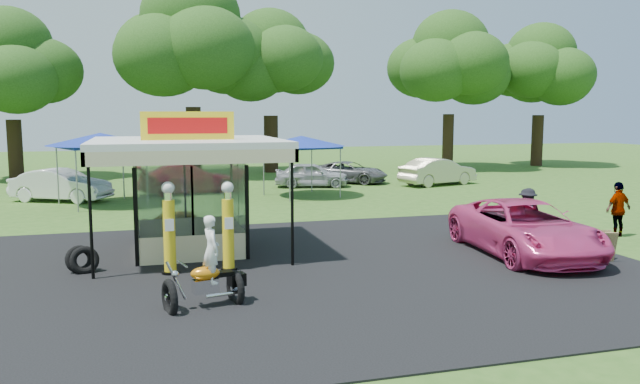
% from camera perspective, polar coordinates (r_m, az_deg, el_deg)
% --- Properties ---
extents(ground, '(120.00, 120.00, 0.00)m').
position_cam_1_polar(ground, '(14.62, -2.38, -9.20)').
color(ground, '#2E561A').
rests_on(ground, ground).
extents(asphalt_apron, '(20.00, 14.00, 0.04)m').
position_cam_1_polar(asphalt_apron, '(16.49, -4.03, -7.23)').
color(asphalt_apron, black).
rests_on(asphalt_apron, ground).
extents(gas_station_kiosk, '(5.40, 5.40, 4.18)m').
position_cam_1_polar(gas_station_kiosk, '(18.82, -11.95, -0.11)').
color(gas_station_kiosk, white).
rests_on(gas_station_kiosk, ground).
extents(gas_pump_left, '(0.45, 0.45, 2.42)m').
position_cam_1_polar(gas_pump_left, '(16.37, -13.62, -3.44)').
color(gas_pump_left, black).
rests_on(gas_pump_left, ground).
extents(gas_pump_right, '(0.44, 0.44, 2.38)m').
position_cam_1_polar(gas_pump_right, '(16.45, -8.40, -3.33)').
color(gas_pump_right, black).
rests_on(gas_pump_right, ground).
extents(motorcycle, '(1.82, 1.18, 2.07)m').
position_cam_1_polar(motorcycle, '(13.56, -10.14, -7.09)').
color(motorcycle, black).
rests_on(motorcycle, ground).
extents(spare_tires, '(0.93, 0.67, 0.76)m').
position_cam_1_polar(spare_tires, '(17.32, -20.93, -5.82)').
color(spare_tires, black).
rests_on(spare_tires, ground).
extents(a_frame_sign, '(0.53, 0.53, 0.88)m').
position_cam_1_polar(a_frame_sign, '(19.07, 24.63, -4.58)').
color(a_frame_sign, '#593819').
rests_on(a_frame_sign, ground).
extents(kiosk_car, '(2.82, 1.13, 0.96)m').
position_cam_1_polar(kiosk_car, '(21.19, -12.28, -2.87)').
color(kiosk_car, yellow).
rests_on(kiosk_car, ground).
extents(pink_sedan, '(3.16, 5.98, 1.60)m').
position_cam_1_polar(pink_sedan, '(19.12, 18.22, -3.17)').
color(pink_sedan, '#D53A7C').
rests_on(pink_sedan, ground).
extents(spectator_east_a, '(1.24, 1.03, 1.67)m').
position_cam_1_polar(spectator_east_a, '(21.84, 18.43, -1.84)').
color(spectator_east_a, black).
rests_on(spectator_east_a, ground).
extents(spectator_east_b, '(1.15, 0.63, 1.86)m').
position_cam_1_polar(spectator_east_b, '(23.18, 25.61, -1.44)').
color(spectator_east_b, gray).
rests_on(spectator_east_b, ground).
extents(bg_car_a, '(4.85, 3.53, 1.52)m').
position_cam_1_polar(bg_car_a, '(31.77, -22.61, 0.58)').
color(bg_car_a, white).
rests_on(bg_car_a, ground).
extents(bg_car_b, '(5.46, 2.94, 1.50)m').
position_cam_1_polar(bg_car_b, '(32.90, -11.91, 1.17)').
color(bg_car_b, maroon).
rests_on(bg_car_b, ground).
extents(bg_car_c, '(4.38, 2.57, 1.40)m').
position_cam_1_polar(bg_car_c, '(35.01, -0.78, 1.60)').
color(bg_car_c, '#AAAAAF').
rests_on(bg_car_c, ground).
extents(bg_car_d, '(4.88, 4.53, 1.27)m').
position_cam_1_polar(bg_car_d, '(37.20, 2.69, 1.82)').
color(bg_car_d, '#565658').
rests_on(bg_car_d, ground).
extents(bg_car_e, '(4.99, 2.93, 1.55)m').
position_cam_1_polar(bg_car_e, '(36.66, 10.72, 1.85)').
color(bg_car_e, beige).
rests_on(bg_car_e, ground).
extents(tent_west, '(4.66, 4.66, 3.26)m').
position_cam_1_polar(tent_west, '(29.69, -19.45, 4.53)').
color(tent_west, gray).
rests_on(tent_west, ground).
extents(tent_east, '(4.32, 4.32, 3.02)m').
position_cam_1_polar(tent_east, '(30.91, -1.72, 4.63)').
color(tent_east, gray).
rests_on(tent_east, ground).
extents(oak_far_b, '(8.68, 8.68, 10.35)m').
position_cam_1_polar(oak_far_b, '(43.36, -26.45, 9.75)').
color(oak_far_b, black).
rests_on(oak_far_b, ground).
extents(oak_far_c, '(10.89, 10.89, 12.83)m').
position_cam_1_polar(oak_far_c, '(42.31, -11.65, 12.52)').
color(oak_far_c, black).
rests_on(oak_far_c, ground).
extents(oak_far_d, '(9.25, 9.25, 11.01)m').
position_cam_1_polar(oak_far_d, '(44.08, -4.56, 10.96)').
color(oak_far_d, black).
rests_on(oak_far_d, ground).
extents(oak_far_e, '(9.48, 9.48, 11.29)m').
position_cam_1_polar(oak_far_e, '(47.32, 11.77, 10.80)').
color(oak_far_e, black).
rests_on(oak_far_e, ground).
extents(oak_far_f, '(8.99, 8.99, 10.84)m').
position_cam_1_polar(oak_far_f, '(52.32, 19.47, 9.91)').
color(oak_far_f, black).
rests_on(oak_far_f, ground).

